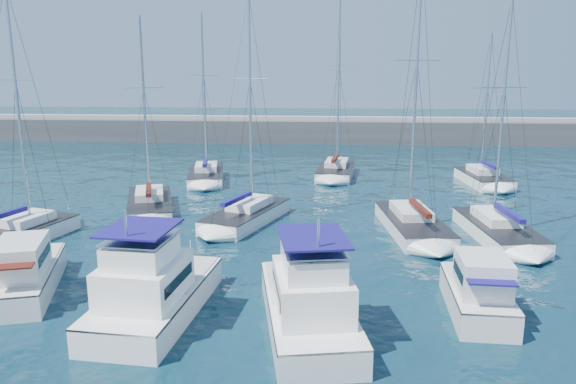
# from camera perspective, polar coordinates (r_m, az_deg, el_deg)

# --- Properties ---
(ground) EXTENTS (220.00, 220.00, 0.00)m
(ground) POSITION_cam_1_polar(r_m,az_deg,el_deg) (27.41, -0.24, -9.84)
(ground) COLOR black
(ground) RESTS_ON ground
(breakwater) EXTENTS (160.00, 6.00, 4.45)m
(breakwater) POSITION_cam_1_polar(r_m,az_deg,el_deg) (77.80, 2.67, 5.93)
(breakwater) COLOR #424244
(breakwater) RESTS_ON ground
(motor_yacht_port_outer) EXTENTS (4.38, 7.47, 3.20)m
(motor_yacht_port_outer) POSITION_cam_1_polar(r_m,az_deg,el_deg) (29.24, -25.08, -7.65)
(motor_yacht_port_outer) COLOR silver
(motor_yacht_port_outer) RESTS_ON ground
(motor_yacht_port_inner) EXTENTS (4.24, 8.61, 4.69)m
(motor_yacht_port_inner) POSITION_cam_1_polar(r_m,az_deg,el_deg) (24.77, -13.65, -9.96)
(motor_yacht_port_inner) COLOR white
(motor_yacht_port_inner) RESTS_ON ground
(motor_yacht_stbd_inner) EXTENTS (4.81, 9.31, 4.69)m
(motor_yacht_stbd_inner) POSITION_cam_1_polar(r_m,az_deg,el_deg) (23.08, 2.15, -11.33)
(motor_yacht_stbd_inner) COLOR white
(motor_yacht_stbd_inner) RESTS_ON ground
(motor_yacht_stbd_outer) EXTENTS (2.67, 5.84, 3.20)m
(motor_yacht_stbd_outer) POSITION_cam_1_polar(r_m,az_deg,el_deg) (25.85, 18.78, -9.76)
(motor_yacht_stbd_outer) COLOR silver
(motor_yacht_stbd_outer) RESTS_ON ground
(sailboat_mid_a) EXTENTS (4.82, 7.35, 15.49)m
(sailboat_mid_a) POSITION_cam_1_polar(r_m,az_deg,el_deg) (38.06, -25.32, -3.65)
(sailboat_mid_a) COLOR white
(sailboat_mid_a) RESTS_ON ground
(sailboat_mid_b) EXTENTS (5.38, 8.90, 14.21)m
(sailboat_mid_b) POSITION_cam_1_polar(r_m,az_deg,el_deg) (42.24, -13.85, -1.24)
(sailboat_mid_b) COLOR silver
(sailboat_mid_b) RESTS_ON ground
(sailboat_mid_c) EXTENTS (5.51, 8.63, 15.41)m
(sailboat_mid_c) POSITION_cam_1_polar(r_m,az_deg,el_deg) (38.28, -4.22, -2.33)
(sailboat_mid_c) COLOR white
(sailboat_mid_c) RESTS_ON ground
(sailboat_mid_d) EXTENTS (4.20, 9.10, 17.35)m
(sailboat_mid_d) POSITION_cam_1_polar(r_m,az_deg,el_deg) (37.03, 12.53, -3.13)
(sailboat_mid_d) COLOR silver
(sailboat_mid_d) RESTS_ON ground
(sailboat_mid_e) EXTENTS (3.92, 8.59, 14.71)m
(sailboat_mid_e) POSITION_cam_1_polar(r_m,az_deg,el_deg) (37.22, 20.53, -3.62)
(sailboat_mid_e) COLOR white
(sailboat_mid_e) RESTS_ON ground
(sailboat_back_a) EXTENTS (4.29, 7.96, 15.30)m
(sailboat_back_a) POSITION_cam_1_polar(r_m,az_deg,el_deg) (52.01, -8.30, 1.68)
(sailboat_back_a) COLOR white
(sailboat_back_a) RESTS_ON ground
(sailboat_back_b) EXTENTS (4.00, 8.04, 16.73)m
(sailboat_back_b) POSITION_cam_1_polar(r_m,az_deg,el_deg) (53.92, 4.91, 2.18)
(sailboat_back_b) COLOR silver
(sailboat_back_b) RESTS_ON ground
(sailboat_back_c) EXTENTS (3.83, 7.35, 13.51)m
(sailboat_back_c) POSITION_cam_1_polar(r_m,az_deg,el_deg) (53.18, 19.23, 1.31)
(sailboat_back_c) COLOR white
(sailboat_back_c) RESTS_ON ground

